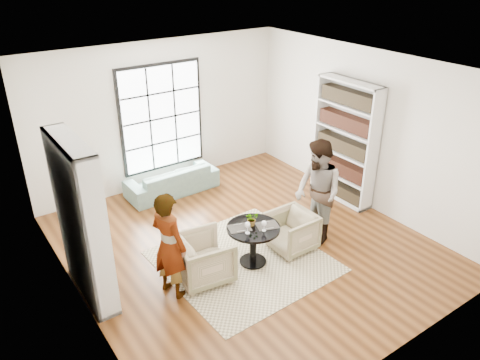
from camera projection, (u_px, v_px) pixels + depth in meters
ground at (246, 244)px, 8.01m from camera, size 6.00×6.00×0.00m
room_shell at (228, 167)px, 7.85m from camera, size 6.00×6.01×6.00m
rug at (243, 261)px, 7.57m from camera, size 2.53×2.53×0.01m
pedestal_table at (253, 237)px, 7.33m from camera, size 0.84×0.84×0.67m
sofa at (172, 180)px, 9.63m from camera, size 1.90×0.77×0.55m
armchair_left at (204, 258)px, 7.03m from camera, size 0.90×0.88×0.73m
armchair_right at (291, 231)px, 7.76m from camera, size 0.73×0.71×0.66m
person_left at (169, 245)px, 6.55m from camera, size 0.55×0.69×1.64m
person_right at (318, 192)px, 7.79m from camera, size 0.85×1.00×1.81m
placemat_left at (240, 228)px, 7.22m from camera, size 0.40×0.35×0.01m
placemat_right at (267, 225)px, 7.28m from camera, size 0.40×0.35×0.01m
cutlery_left at (240, 228)px, 7.21m from camera, size 0.20×0.25×0.01m
cutlery_right at (267, 225)px, 7.28m from camera, size 0.20×0.25×0.01m
wine_glass_left at (248, 225)px, 7.03m from camera, size 0.09×0.09×0.20m
wine_glass_right at (264, 224)px, 7.10m from camera, size 0.08×0.08×0.18m
flower_centerpiece at (252, 219)px, 7.25m from camera, size 0.22×0.19×0.23m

